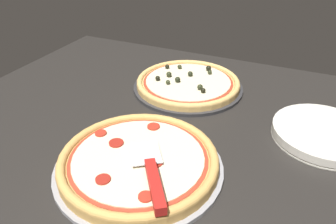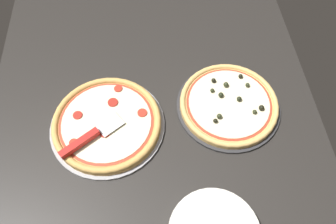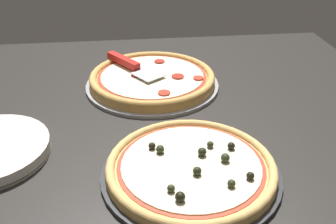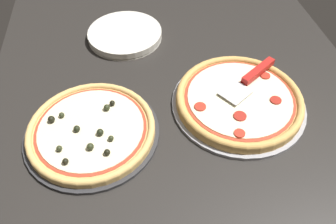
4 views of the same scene
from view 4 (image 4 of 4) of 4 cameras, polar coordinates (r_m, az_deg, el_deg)
The scene contains 7 objects.
ground_plane at distance 99.30cm, azimuth 2.01°, elevation 2.82°, with size 150.33×112.88×3.60cm, color black.
pizza_pan_front at distance 95.94cm, azimuth 12.09°, elevation 1.38°, with size 37.94×37.94×1.00cm, color #939399.
pizza_front at distance 94.43cm, azimuth 12.29°, elevation 2.25°, with size 35.66×35.66×3.11cm.
pizza_pan_back at distance 89.26cm, azimuth -13.03°, elevation -3.61°, with size 35.61×35.61×1.00cm, color #2D2D30.
pizza_back at distance 87.91cm, azimuth -13.23°, elevation -2.92°, with size 33.47×33.47×3.75cm.
serving_spatula at distance 99.13cm, azimuth 14.89°, elevation 6.20°, with size 16.10×20.19×2.00cm.
plate_stack at distance 118.66cm, azimuth -7.50°, elevation 13.24°, with size 25.69×25.69×2.80cm.
Camera 4 is at (-67.86, 14.13, 69.30)cm, focal length 35.00 mm.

